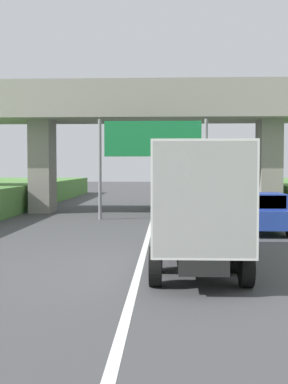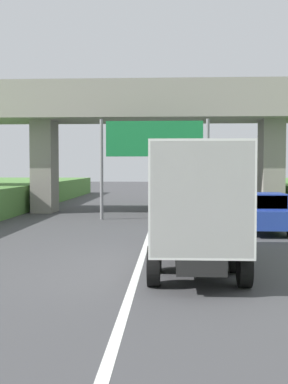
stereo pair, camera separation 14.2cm
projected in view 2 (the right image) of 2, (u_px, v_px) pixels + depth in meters
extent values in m
cube|color=white|center=(153.00, 224.00, 25.41)|extent=(0.20, 92.10, 0.01)
cube|color=gray|center=(157.00, 112.00, 31.60)|extent=(40.00, 4.80, 1.10)
cube|color=gray|center=(156.00, 88.00, 29.33)|extent=(40.00, 0.36, 1.10)
cube|color=gray|center=(158.00, 98.00, 33.76)|extent=(40.00, 0.36, 1.10)
cube|color=gray|center=(45.00, 167.00, 32.14)|extent=(1.30, 2.20, 5.70)
cube|color=gray|center=(271.00, 167.00, 31.40)|extent=(1.30, 2.20, 5.70)
cylinder|color=slate|center=(102.00, 170.00, 27.72)|extent=(0.18, 0.18, 5.40)
cylinder|color=slate|center=(208.00, 170.00, 27.42)|extent=(0.18, 0.18, 5.40)
cube|color=#167238|center=(154.00, 139.00, 27.49)|extent=(5.20, 0.12, 1.90)
cube|color=white|center=(154.00, 139.00, 27.48)|extent=(4.89, 0.01, 1.67)
cube|color=black|center=(179.00, 199.00, 34.70)|extent=(1.10, 7.30, 0.36)
cube|color=#236B38|center=(179.00, 180.00, 37.23)|extent=(2.10, 2.10, 2.10)
cube|color=#2D3842|center=(179.00, 176.00, 38.24)|extent=(1.89, 0.06, 0.90)
cube|color=silver|center=(180.00, 178.00, 33.58)|extent=(2.30, 5.20, 2.60)
cube|color=#A8A8A4|center=(180.00, 179.00, 31.01)|extent=(2.21, 0.04, 2.50)
cylinder|color=black|center=(165.00, 199.00, 37.35)|extent=(0.30, 0.96, 0.96)
cylinder|color=black|center=(192.00, 200.00, 37.25)|extent=(0.30, 0.96, 0.96)
cylinder|color=black|center=(163.00, 205.00, 32.29)|extent=(0.30, 0.96, 0.96)
cylinder|color=black|center=(197.00, 205.00, 32.18)|extent=(0.30, 0.96, 0.96)
cylinder|color=black|center=(163.00, 203.00, 33.98)|extent=(0.30, 0.96, 0.96)
cylinder|color=black|center=(196.00, 203.00, 33.87)|extent=(0.30, 0.96, 0.96)
cube|color=black|center=(194.00, 243.00, 14.61)|extent=(1.10, 7.30, 0.36)
cube|color=#B2B5B7|center=(191.00, 195.00, 17.15)|extent=(2.10, 2.10, 2.10)
cube|color=#2D3842|center=(190.00, 185.00, 18.15)|extent=(1.89, 0.06, 0.90)
cube|color=silver|center=(196.00, 194.00, 13.49)|extent=(2.30, 5.20, 2.60)
cube|color=#A8A8A4|center=(202.00, 200.00, 10.92)|extent=(2.21, 0.04, 2.50)
cylinder|color=black|center=(162.00, 237.00, 17.27)|extent=(0.30, 0.96, 0.96)
cylinder|color=black|center=(220.00, 238.00, 17.16)|extent=(0.30, 0.96, 0.96)
cylinder|color=black|center=(154.00, 266.00, 12.20)|extent=(0.30, 0.96, 0.96)
cylinder|color=black|center=(244.00, 267.00, 12.09)|extent=(0.30, 0.96, 0.96)
cylinder|color=black|center=(156.00, 254.00, 13.89)|extent=(0.30, 0.96, 0.96)
cylinder|color=black|center=(235.00, 255.00, 13.78)|extent=(0.30, 0.96, 0.96)
cube|color=#233D9E|center=(265.00, 217.00, 22.09)|extent=(1.76, 4.10, 0.76)
cube|color=#233D9E|center=(266.00, 201.00, 21.90)|extent=(1.56, 1.90, 0.64)
cube|color=#2D3842|center=(270.00, 202.00, 20.99)|extent=(1.44, 0.06, 0.54)
cylinder|color=black|center=(241.00, 222.00, 23.42)|extent=(0.22, 0.64, 0.64)
cylinder|color=black|center=(278.00, 222.00, 23.33)|extent=(0.22, 0.64, 0.64)
cylinder|color=black|center=(250.00, 229.00, 20.88)|extent=(0.22, 0.64, 0.64)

